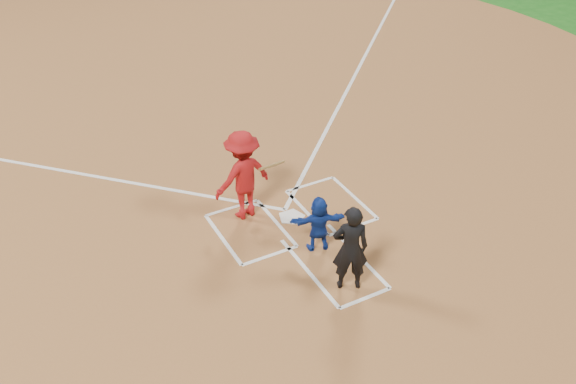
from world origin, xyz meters
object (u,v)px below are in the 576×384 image
home_plate (292,217)px  batter_at_plate (243,175)px  catcher (319,224)px  umpire (350,248)px

home_plate → batter_at_plate: batter_at_plate is taller
home_plate → batter_at_plate: 1.41m
catcher → batter_at_plate: batter_at_plate is taller
catcher → batter_at_plate: 1.94m
home_plate → umpire: bearing=87.7°
catcher → home_plate: bearing=-72.8°
umpire → batter_at_plate: (-0.74, 2.93, 0.10)m
catcher → umpire: bearing=105.0°
home_plate → catcher: bearing=88.9°
home_plate → catcher: catcher is taller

